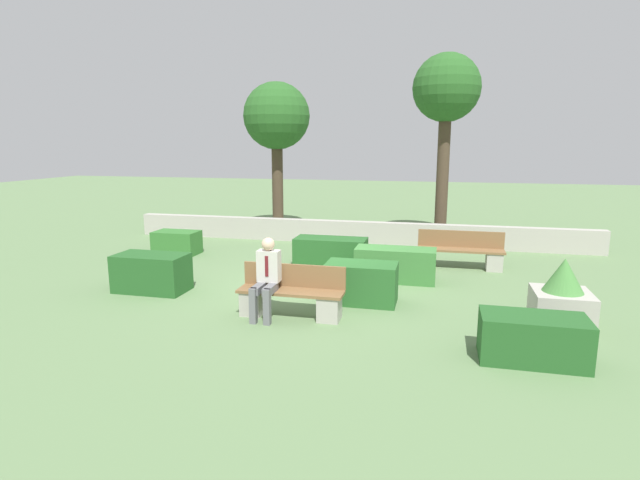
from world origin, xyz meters
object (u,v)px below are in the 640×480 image
(bench_front, at_px, (291,297))
(tree_leftmost, at_px, (277,119))
(planter_corner_left, at_px, (562,298))
(tree_center_left, at_px, (446,93))
(bench_left_side, at_px, (460,254))
(person_seated_man, at_px, (267,274))

(bench_front, xyz_separation_m, tree_leftmost, (-2.96, 8.32, 3.39))
(bench_front, relative_size, tree_leftmost, 0.37)
(planter_corner_left, xyz_separation_m, tree_center_left, (-1.93, 7.21, 3.89))
(bench_left_side, distance_m, tree_center_left, 5.45)
(bench_front, height_order, planter_corner_left, planter_corner_left)
(bench_front, bearing_deg, tree_leftmost, 109.60)
(planter_corner_left, height_order, tree_leftmost, tree_leftmost)
(bench_front, distance_m, person_seated_man, 0.59)
(planter_corner_left, bearing_deg, bench_left_side, 112.23)
(bench_front, height_order, person_seated_man, person_seated_man)
(planter_corner_left, bearing_deg, tree_leftmost, 133.55)
(planter_corner_left, distance_m, tree_center_left, 8.42)
(planter_corner_left, relative_size, tree_leftmost, 0.23)
(planter_corner_left, height_order, tree_center_left, tree_center_left)
(planter_corner_left, bearing_deg, person_seated_man, -171.30)
(tree_center_left, bearing_deg, planter_corner_left, -75.02)
(tree_leftmost, relative_size, tree_center_left, 0.89)
(person_seated_man, distance_m, planter_corner_left, 4.83)
(planter_corner_left, xyz_separation_m, tree_leftmost, (-7.35, 7.73, 3.25))
(person_seated_man, bearing_deg, planter_corner_left, 8.70)
(tree_leftmost, bearing_deg, tree_center_left, -5.52)
(person_seated_man, bearing_deg, bench_left_side, 52.32)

